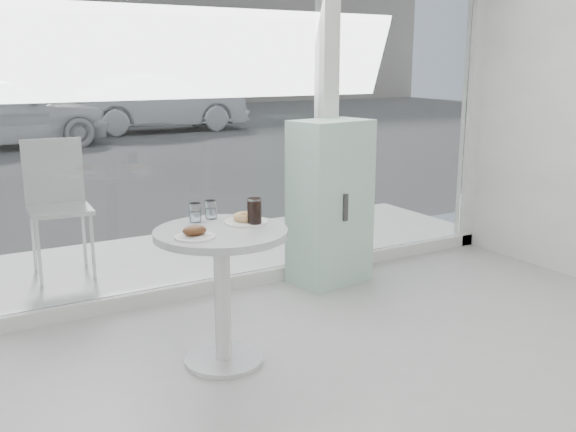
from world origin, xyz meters
TOP-DOWN VIEW (x-y plane):
  - storefront at (0.07, 3.00)m, footprint 5.00×0.14m
  - main_table at (-0.50, 1.90)m, footprint 0.72×0.72m
  - patio_deck at (0.00, 3.80)m, footprint 5.60×1.60m
  - street at (0.00, 16.00)m, footprint 40.00×24.00m
  - mint_cabinet at (0.79, 2.77)m, footprint 0.62×0.46m
  - patio_chair at (-0.97, 3.86)m, footprint 0.47×0.47m
  - car_silver at (3.45, 14.20)m, footprint 4.25×1.54m
  - plate_fritter at (-0.68, 1.81)m, footprint 0.21×0.21m
  - plate_donut at (-0.32, 1.97)m, footprint 0.24×0.24m
  - water_tumbler_a at (-0.55, 2.12)m, footprint 0.07×0.07m
  - water_tumbler_b at (-0.44, 2.16)m, footprint 0.07×0.07m
  - cola_glass at (-0.30, 1.89)m, footprint 0.08×0.08m

SIDE VIEW (x-z plane):
  - street at x=0.00m, z-range 0.00..0.00m
  - patio_deck at x=0.00m, z-range 0.00..0.05m
  - main_table at x=-0.50m, z-range 0.17..0.94m
  - mint_cabinet at x=0.79m, z-range 0.00..1.23m
  - patio_chair at x=-0.97m, z-range 0.12..1.15m
  - car_silver at x=3.45m, z-range 0.00..1.39m
  - plate_donut at x=-0.32m, z-range 0.76..0.82m
  - plate_fritter at x=-0.68m, z-range 0.76..0.83m
  - water_tumbler_b at x=-0.44m, z-range 0.76..0.87m
  - water_tumbler_a at x=-0.55m, z-range 0.76..0.87m
  - cola_glass at x=-0.30m, z-range 0.77..0.92m
  - storefront at x=0.07m, z-range 0.21..3.21m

